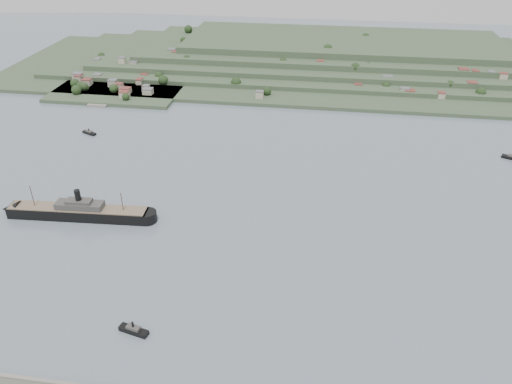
# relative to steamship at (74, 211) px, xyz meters

# --- Properties ---
(ground) EXTENTS (1400.00, 1400.00, 0.00)m
(ground) POSITION_rel_steamship_xyz_m (127.79, 9.64, -5.19)
(ground) COLOR slate
(ground) RESTS_ON ground
(far_peninsula) EXTENTS (760.00, 309.00, 30.00)m
(far_peninsula) POSITION_rel_steamship_xyz_m (155.70, 402.73, 6.69)
(far_peninsula) COLOR #374F34
(far_peninsula) RESTS_ON ground
(steamship) EXTENTS (117.33, 19.98, 28.13)m
(steamship) POSITION_rel_steamship_xyz_m (0.00, 0.00, 0.00)
(steamship) COLOR black
(steamship) RESTS_ON ground
(tugboat) EXTENTS (17.58, 8.43, 7.64)m
(tugboat) POSITION_rel_steamship_xyz_m (82.46, -101.28, -3.33)
(tugboat) COLOR black
(tugboat) RESTS_ON ground
(ferry_west) EXTENTS (16.17, 10.59, 5.92)m
(ferry_west) POSITION_rel_steamship_xyz_m (-54.26, 142.35, -3.77)
(ferry_west) COLOR black
(ferry_west) RESTS_ON ground
(ferry_east) EXTENTS (18.51, 11.52, 6.74)m
(ferry_east) POSITION_rel_steamship_xyz_m (345.30, 146.52, -3.57)
(ferry_east) COLOR black
(ferry_east) RESTS_ON ground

